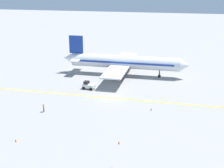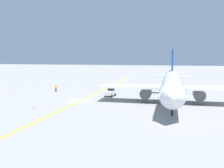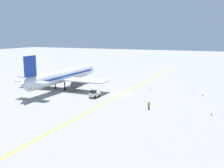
{
  "view_description": "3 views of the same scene",
  "coord_description": "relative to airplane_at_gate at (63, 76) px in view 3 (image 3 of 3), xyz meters",
  "views": [
    {
      "loc": [
        63.98,
        14.73,
        25.14
      ],
      "look_at": [
        0.41,
        0.3,
        3.48
      ],
      "focal_mm": 50.0,
      "sensor_mm": 36.0,
      "label": 1
    },
    {
      "loc": [
        -18.07,
        49.99,
        9.19
      ],
      "look_at": [
        -5.9,
        -3.63,
        3.21
      ],
      "focal_mm": 42.0,
      "sensor_mm": 36.0,
      "label": 2
    },
    {
      "loc": [
        25.09,
        -63.7,
        15.62
      ],
      "look_at": [
        -3.31,
        0.71,
        2.27
      ],
      "focal_mm": 42.0,
      "sensor_mm": 36.0,
      "label": 3
    }
  ],
  "objects": [
    {
      "name": "ground_plane",
      "position": [
        18.31,
        0.74,
        -3.71
      ],
      "size": [
        400.0,
        400.0,
        0.0
      ],
      "primitive_type": "plane",
      "color": "gray"
    },
    {
      "name": "apron_yellow_centreline",
      "position": [
        18.31,
        0.74,
        -3.71
      ],
      "size": [
        1.77,
        120.0,
        0.01
      ],
      "primitive_type": "cube",
      "rotation": [
        0.0,
        0.0,
        -0.01
      ],
      "color": "yellow",
      "rests_on": "ground"
    },
    {
      "name": "airplane_at_gate",
      "position": [
        0.0,
        0.0,
        0.0
      ],
      "size": [
        28.02,
        35.41,
        10.6
      ],
      "color": "silver",
      "rests_on": "ground"
    },
    {
      "name": "baggage_tug_white",
      "position": [
        13.51,
        -6.09,
        -2.81
      ],
      "size": [
        2.15,
        3.2,
        2.11
      ],
      "color": "white",
      "rests_on": "ground"
    },
    {
      "name": "ground_crew_worker",
      "position": [
        28.91,
        -10.75,
        -2.8
      ],
      "size": [
        0.47,
        0.4,
        1.68
      ],
      "color": "#23232D",
      "rests_on": "ground"
    },
    {
      "name": "traffic_cone_near_nose",
      "position": [
        41.39,
        -10.02,
        -3.43
      ],
      "size": [
        0.32,
        0.32,
        0.55
      ],
      "primitive_type": "cone",
      "color": "orange",
      "rests_on": "ground"
    },
    {
      "name": "traffic_cone_mid_apron",
      "position": [
        38.33,
        6.64,
        -3.43
      ],
      "size": [
        0.32,
        0.32,
        0.55
      ],
      "primitive_type": "cone",
      "color": "orange",
      "rests_on": "ground"
    },
    {
      "name": "traffic_cone_by_wingtip",
      "position": [
        23.33,
        10.28,
        -3.43
      ],
      "size": [
        0.32,
        0.32,
        0.55
      ],
      "primitive_type": "cone",
      "color": "orange",
      "rests_on": "ground"
    }
  ]
}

